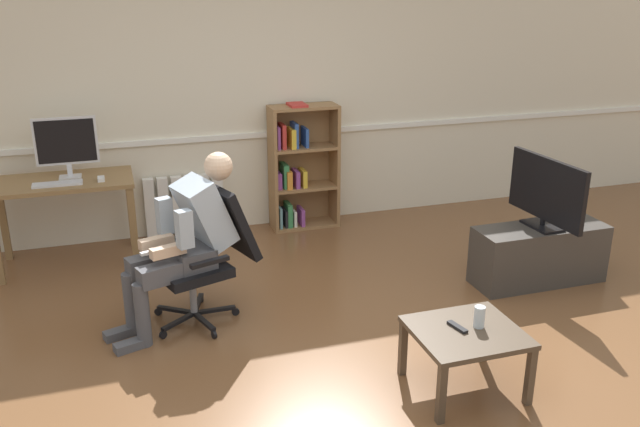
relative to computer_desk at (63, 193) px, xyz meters
The scene contains 15 objects.
ground_plane 2.82m from the computer_desk, 51.63° to the right, with size 18.00×18.00×0.00m, color brown.
back_wall 1.91m from the computer_desk, 16.36° to the left, with size 12.00×0.13×2.70m.
computer_desk is the anchor object (origin of this frame).
imac_monitor 0.42m from the computer_desk, 48.12° to the left, with size 0.51×0.14×0.51m.
keyboard 0.19m from the computer_desk, 99.66° to the right, with size 0.39×0.12×0.02m, color silver.
computer_mouse 0.36m from the computer_desk, 20.76° to the right, with size 0.06×0.10×0.03m, color white.
bookshelf 2.17m from the computer_desk, ahead, with size 0.66×0.29×1.23m.
radiator 1.16m from the computer_desk, 20.66° to the left, with size 0.74×0.08×0.59m.
office_chair 1.67m from the computer_desk, 52.48° to the right, with size 0.80×0.67×0.98m.
person_seated 1.62m from the computer_desk, 58.54° to the right, with size 0.99×0.59×1.22m.
tv_stand 3.97m from the computer_desk, 23.08° to the right, with size 1.08×0.38×0.48m.
tv_screen 3.95m from the computer_desk, 23.07° to the right, with size 0.22×0.84×0.56m.
coffee_table 3.57m from the computer_desk, 49.50° to the right, with size 0.63×0.57×0.40m.
drinking_glass 3.61m from the computer_desk, 48.35° to the right, with size 0.07×0.07×0.13m, color silver.
spare_remote 3.51m from the computer_desk, 49.68° to the right, with size 0.04×0.15×0.02m, color black.
Camera 1 is at (-1.27, -3.59, 2.37)m, focal length 37.43 mm.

